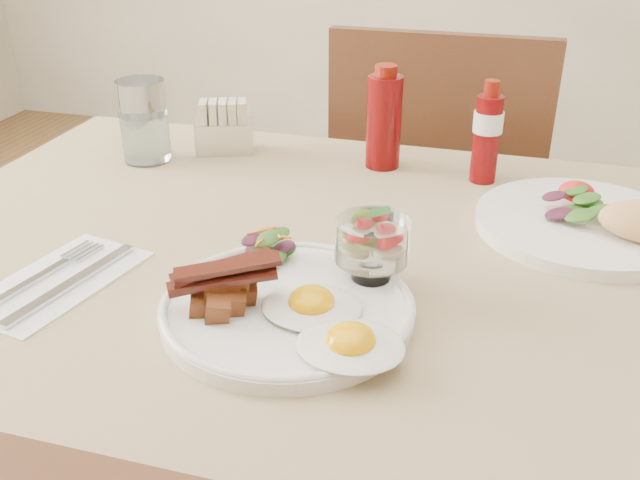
% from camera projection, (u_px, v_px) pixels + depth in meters
% --- Properties ---
extents(table, '(1.33, 0.88, 0.75)m').
position_uv_depth(table, '(375.00, 325.00, 0.93)').
color(table, '#532E1A').
rests_on(table, ground).
extents(chair_far, '(0.42, 0.42, 0.93)m').
position_uv_depth(chair_far, '(436.00, 212.00, 1.56)').
color(chair_far, '#532E1A').
rests_on(chair_far, ground).
extents(main_plate, '(0.28, 0.28, 0.02)m').
position_uv_depth(main_plate, '(288.00, 309.00, 0.78)').
color(main_plate, white).
rests_on(main_plate, table).
extents(fried_eggs, '(0.18, 0.17, 0.03)m').
position_uv_depth(fried_eggs, '(330.00, 323.00, 0.73)').
color(fried_eggs, white).
rests_on(fried_eggs, main_plate).
extents(bacon_potato_pile, '(0.12, 0.09, 0.05)m').
position_uv_depth(bacon_potato_pile, '(224.00, 287.00, 0.76)').
color(bacon_potato_pile, brown).
rests_on(bacon_potato_pile, main_plate).
extents(side_salad, '(0.07, 0.07, 0.04)m').
position_uv_depth(side_salad, '(270.00, 247.00, 0.86)').
color(side_salad, '#1D4B14').
rests_on(side_salad, main_plate).
extents(fruit_cup, '(0.09, 0.09, 0.09)m').
position_uv_depth(fruit_cup, '(372.00, 241.00, 0.81)').
color(fruit_cup, white).
rests_on(fruit_cup, main_plate).
extents(second_plate, '(0.30, 0.29, 0.07)m').
position_uv_depth(second_plate, '(600.00, 222.00, 0.95)').
color(second_plate, white).
rests_on(second_plate, table).
extents(ketchup_bottle, '(0.06, 0.06, 0.17)m').
position_uv_depth(ketchup_bottle, '(384.00, 120.00, 1.15)').
color(ketchup_bottle, '#5D0507').
rests_on(ketchup_bottle, table).
extents(hot_sauce_bottle, '(0.05, 0.05, 0.16)m').
position_uv_depth(hot_sauce_bottle, '(487.00, 134.00, 1.09)').
color(hot_sauce_bottle, '#5D0507').
rests_on(hot_sauce_bottle, table).
extents(sugar_caddy, '(0.11, 0.09, 0.09)m').
position_uv_depth(sugar_caddy, '(224.00, 130.00, 1.22)').
color(sugar_caddy, silver).
rests_on(sugar_caddy, table).
extents(water_glass, '(0.08, 0.08, 0.14)m').
position_uv_depth(water_glass, '(145.00, 126.00, 1.18)').
color(water_glass, white).
rests_on(water_glass, table).
extents(napkin_cutlery, '(0.16, 0.23, 0.01)m').
position_uv_depth(napkin_cutlery, '(58.00, 281.00, 0.85)').
color(napkin_cutlery, white).
rests_on(napkin_cutlery, table).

